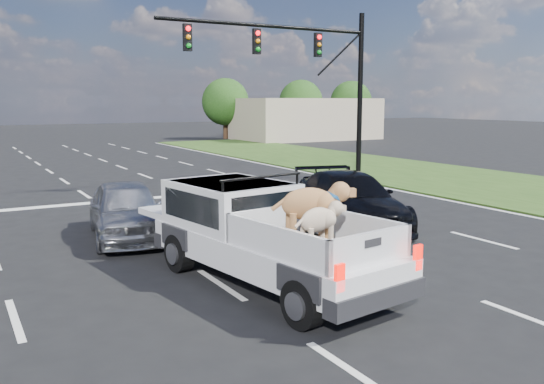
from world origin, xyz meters
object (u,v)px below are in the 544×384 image
(silver_sedan, at_px, (126,210))
(black_coupe, at_px, (350,200))
(traffic_signal, at_px, (313,67))
(pickup_truck, at_px, (263,233))

(silver_sedan, height_order, black_coupe, black_coupe)
(traffic_signal, distance_m, black_coupe, 9.36)
(traffic_signal, xyz_separation_m, silver_sedan, (-9.42, -5.96, -4.02))
(pickup_truck, relative_size, black_coupe, 1.13)
(pickup_truck, height_order, silver_sedan, pickup_truck)
(traffic_signal, bearing_deg, silver_sedan, -147.67)
(silver_sedan, xyz_separation_m, black_coupe, (5.64, -1.60, 0.01))
(black_coupe, bearing_deg, silver_sedan, 179.53)
(traffic_signal, height_order, silver_sedan, traffic_signal)
(pickup_truck, bearing_deg, black_coupe, 27.13)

